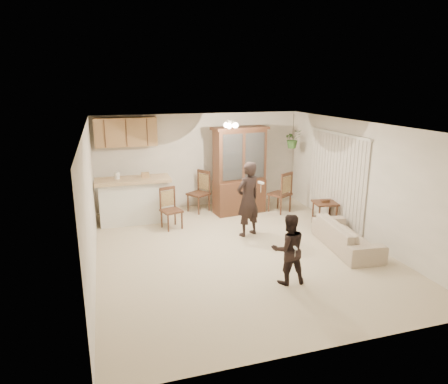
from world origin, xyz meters
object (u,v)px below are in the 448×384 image
object	(u,v)px
adult	(248,196)
child	(289,245)
side_table	(324,213)
chair_hutch_right	(279,200)
chair_bar	(172,217)
chair_hutch_left	(199,200)
china_hutch	(239,171)
sofa	(347,231)

from	to	relation	value
adult	child	distance (m)	2.27
adult	side_table	world-z (taller)	adult
chair_hutch_right	chair_bar	bearing A→B (deg)	-19.90
chair_bar	chair_hutch_left	size ratio (longest dim) A/B	0.89
china_hutch	chair_hutch_right	xyz separation A→B (m)	(1.02, -0.26, -0.79)
adult	child	world-z (taller)	adult
child	chair_hutch_right	size ratio (longest dim) A/B	1.25
child	china_hutch	world-z (taller)	china_hutch
adult	child	size ratio (longest dim) A/B	1.33
child	side_table	world-z (taller)	child
chair_hutch_right	china_hutch	bearing A→B (deg)	-42.07
child	side_table	distance (m)	3.14
child	chair_hutch_right	world-z (taller)	child
child	chair_hutch_left	world-z (taller)	child
sofa	china_hutch	bearing A→B (deg)	31.18
adult	chair_hutch_left	size ratio (longest dim) A/B	1.68
chair_hutch_left	chair_hutch_right	xyz separation A→B (m)	(2.01, -0.65, 0.00)
chair_bar	sofa	bearing A→B (deg)	-51.27
china_hutch	chair_bar	bearing A→B (deg)	-166.92
child	sofa	bearing A→B (deg)	-146.68
chair_hutch_left	chair_hutch_right	world-z (taller)	chair_hutch_right
sofa	chair_bar	bearing A→B (deg)	62.03
child	china_hutch	bearing A→B (deg)	-92.37
adult	china_hutch	distance (m)	1.63
adult	child	xyz separation A→B (m)	(-0.12, -2.25, -0.22)
child	side_table	bearing A→B (deg)	-127.18
sofa	chair_hutch_left	distance (m)	3.99
sofa	adult	xyz separation A→B (m)	(-1.67, 1.27, 0.53)
chair_bar	adult	bearing A→B (deg)	-47.70
side_table	adult	bearing A→B (deg)	-177.81
child	chair_bar	size ratio (longest dim) A/B	1.42
adult	side_table	bearing A→B (deg)	160.05
child	chair_hutch_left	size ratio (longest dim) A/B	1.26
china_hutch	child	bearing A→B (deg)	-103.38
chair_hutch_left	chair_hutch_right	size ratio (longest dim) A/B	0.99
child	chair_hutch_left	bearing A→B (deg)	-78.39
adult	chair_hutch_right	size ratio (longest dim) A/B	1.67
side_table	chair_hutch_left	xyz separation A→B (m)	(-2.60, 1.90, 0.01)
sofa	chair_hutch_left	world-z (taller)	chair_hutch_left
sofa	side_table	xyz separation A→B (m)	(0.29, 1.35, -0.07)
sofa	chair_hutch_left	size ratio (longest dim) A/B	1.75
sofa	china_hutch	world-z (taller)	china_hutch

